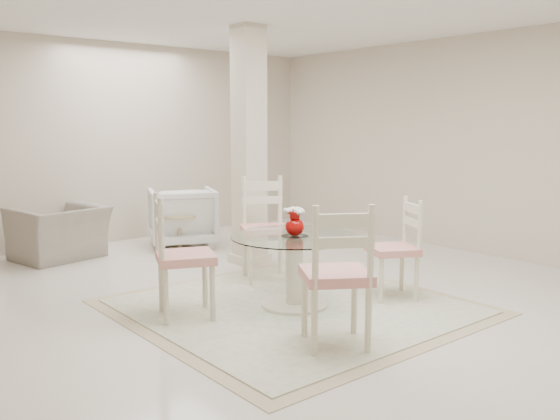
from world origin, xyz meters
TOP-DOWN VIEW (x-y plane):
  - ground at (0.00, 0.00)m, footprint 7.00×7.00m
  - room_shell at (0.00, 0.00)m, footprint 6.02×7.02m
  - column at (0.50, 1.30)m, footprint 0.30×0.30m
  - area_rug at (-0.23, -0.35)m, footprint 2.77×2.77m
  - dining_table at (-0.23, -0.35)m, footprint 1.12×1.12m
  - red_vase at (-0.23, -0.35)m, footprint 0.19×0.18m
  - dining_chair_east at (0.71, -0.74)m, footprint 0.56×0.56m
  - dining_chair_north at (0.17, 0.60)m, footprint 0.64×0.64m
  - dining_chair_west at (-1.18, 0.05)m, footprint 0.60×0.60m
  - dining_chair_south at (-0.64, -1.29)m, footprint 0.65×0.65m
  - recliner_taupe at (-1.16, 2.89)m, footprint 1.13×1.04m
  - armchair_white at (0.37, 2.62)m, footprint 1.10×1.11m
  - side_table at (0.18, 2.37)m, footprint 0.44×0.44m

SIDE VIEW (x-z plane):
  - ground at x=0.00m, z-range 0.00..0.00m
  - area_rug at x=-0.23m, z-range 0.00..0.02m
  - side_table at x=0.18m, z-range -0.02..0.44m
  - recliner_taupe at x=-1.16m, z-range 0.00..0.63m
  - dining_table at x=-0.23m, z-range 0.01..0.65m
  - armchair_white at x=0.37m, z-range 0.00..0.78m
  - dining_chair_east at x=0.71m, z-range 0.03..1.06m
  - dining_chair_west at x=-1.18m, z-range 0.03..1.18m
  - dining_chair_south at x=-0.64m, z-range 0.03..1.21m
  - dining_chair_north at x=0.17m, z-range 0.03..1.21m
  - red_vase at x=-0.23m, z-range 0.65..0.90m
  - column at x=0.50m, z-range 0.00..2.70m
  - room_shell at x=0.00m, z-range 0.50..3.21m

